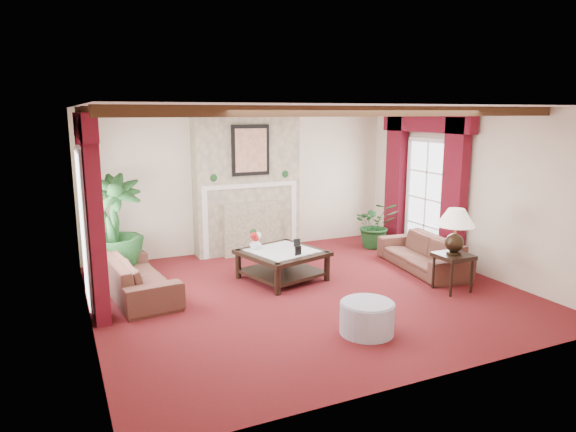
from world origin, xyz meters
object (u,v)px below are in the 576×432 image
sofa_left (136,269)px  side_table (452,272)px  potted_palm (114,250)px  coffee_table (282,265)px  ottoman (367,318)px  sofa_right (423,248)px

sofa_left → side_table: 4.67m
potted_palm → coffee_table: bearing=-26.2°
ottoman → potted_palm: bearing=126.0°
sofa_right → ottoman: sofa_right is taller
ottoman → sofa_left: bearing=132.4°
ottoman → sofa_right: bearing=38.2°
coffee_table → ottoman: 2.28m
potted_palm → ottoman: (2.52, -3.47, -0.27)m
sofa_left → sofa_right: size_ratio=1.05×
potted_palm → coffee_table: potted_palm is taller
side_table → potted_palm: bearing=148.9°
sofa_right → potted_palm: (-4.81, 1.67, 0.10)m
sofa_left → side_table: sofa_left is taller
sofa_left → ottoman: 3.44m
potted_palm → side_table: 5.27m
potted_palm → coffee_table: (2.41, -1.19, -0.23)m
sofa_left → coffee_table: 2.23m
side_table → coffee_table: bearing=143.9°
potted_palm → coffee_table: 2.70m
sofa_left → potted_palm: bearing=5.7°
sofa_right → ottoman: 2.92m
potted_palm → ottoman: potted_palm is taller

